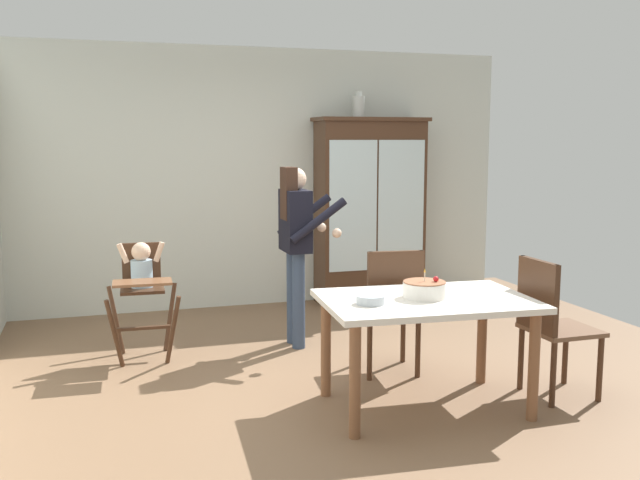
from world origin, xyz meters
The scene contains 11 objects.
ground_plane centered at (0.00, 0.00, 0.00)m, with size 6.24×6.24×0.00m, color brown.
wall_back centered at (0.00, 2.63, 1.35)m, with size 5.32×0.06×2.70m, color silver.
china_cabinet centered at (1.09, 2.37, 1.00)m, with size 1.20×0.48×1.99m.
ceramic_vase centered at (0.95, 2.37, 2.10)m, with size 0.13×0.13×0.27m.
high_chair_with_toddler centered at (-1.40, 1.01, 0.65)m, with size 0.60×0.70×0.95m.
adult_person centered at (-0.12, 0.99, 0.97)m, with size 0.49×0.48×1.53m.
dining_table centered at (0.30, -0.64, 0.64)m, with size 1.41×1.00×0.74m.
birthday_cake centered at (0.29, -0.63, 0.79)m, with size 0.28×0.28×0.19m.
serving_bowl centered at (-0.11, -0.69, 0.77)m, with size 0.18×0.18×0.06m, color #B2BCC6.
dining_chair_far_side centered at (0.34, 0.03, 0.56)m, with size 0.49×0.49×0.96m.
dining_chair_right_end centered at (1.18, -0.71, 0.56)m, with size 0.44×0.44×0.96m.
Camera 1 is at (-1.72, -4.71, 1.76)m, focal length 39.75 mm.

